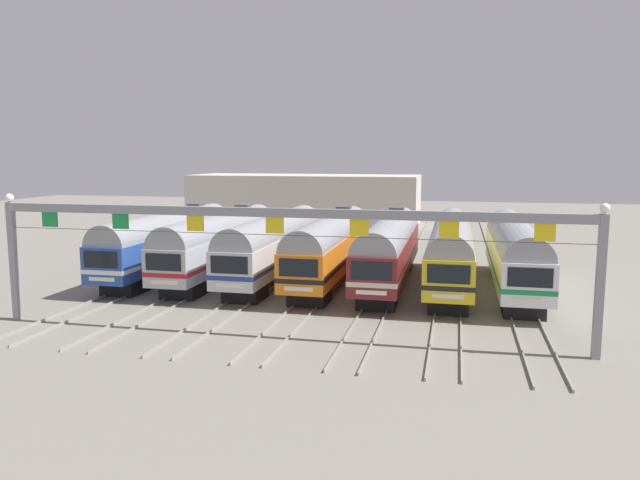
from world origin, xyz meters
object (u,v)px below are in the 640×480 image
(commuter_train_blue, at_px, (169,240))
(commuter_train_stainless, at_px, (220,241))
(commuter_train_silver, at_px, (274,243))
(commuter_train_white, at_px, (515,251))
(commuter_train_orange, at_px, (331,245))
(commuter_train_yellow, at_px, (451,249))
(catenary_gantry, at_px, (275,229))
(commuter_train_maroon, at_px, (389,247))

(commuter_train_blue, xyz_separation_m, commuter_train_stainless, (4.16, 0.00, 0.00))
(commuter_train_stainless, xyz_separation_m, commuter_train_silver, (4.16, -0.00, -0.00))
(commuter_train_white, bearing_deg, commuter_train_orange, 179.98)
(commuter_train_yellow, bearing_deg, catenary_gantry, -121.67)
(commuter_train_silver, height_order, catenary_gantry, catenary_gantry)
(catenary_gantry, bearing_deg, commuter_train_maroon, 72.86)
(commuter_train_stainless, xyz_separation_m, commuter_train_orange, (8.33, 0.00, 0.00))
(commuter_train_blue, bearing_deg, commuter_train_white, -0.01)
(commuter_train_maroon, bearing_deg, commuter_train_stainless, 180.00)
(commuter_train_blue, relative_size, commuter_train_yellow, 1.00)
(commuter_train_maroon, bearing_deg, commuter_train_orange, 180.00)
(commuter_train_orange, distance_m, catenary_gantry, 13.78)
(commuter_train_stainless, xyz_separation_m, catenary_gantry, (8.33, -13.50, 2.75))
(commuter_train_blue, height_order, catenary_gantry, catenary_gantry)
(commuter_train_blue, xyz_separation_m, commuter_train_white, (24.98, -0.00, -0.00))
(commuter_train_silver, xyz_separation_m, commuter_train_maroon, (8.33, 0.00, 0.00))
(commuter_train_blue, distance_m, commuter_train_silver, 8.33)
(commuter_train_orange, bearing_deg, commuter_train_white, -0.02)
(commuter_train_stainless, distance_m, commuter_train_silver, 4.16)
(commuter_train_stainless, relative_size, commuter_train_white, 1.00)
(commuter_train_blue, height_order, commuter_train_orange, same)
(commuter_train_orange, bearing_deg, commuter_train_silver, -179.94)
(commuter_train_maroon, bearing_deg, commuter_train_silver, -179.97)
(commuter_train_maroon, bearing_deg, commuter_train_yellow, -0.06)
(commuter_train_maroon, height_order, catenary_gantry, catenary_gantry)
(commuter_train_orange, height_order, commuter_train_white, commuter_train_orange)
(commuter_train_maroon, bearing_deg, commuter_train_blue, 180.00)
(commuter_train_blue, xyz_separation_m, catenary_gantry, (12.49, -13.50, 2.75))
(commuter_train_stainless, height_order, catenary_gantry, catenary_gantry)
(commuter_train_silver, distance_m, commuter_train_maroon, 8.33)
(commuter_train_blue, relative_size, commuter_train_white, 1.00)
(commuter_train_silver, xyz_separation_m, commuter_train_orange, (4.16, 0.00, 0.00))
(commuter_train_white, bearing_deg, commuter_train_maroon, 179.97)
(commuter_train_orange, bearing_deg, commuter_train_maroon, 0.00)
(commuter_train_maroon, height_order, commuter_train_white, commuter_train_maroon)
(commuter_train_silver, distance_m, commuter_train_orange, 4.16)
(commuter_train_stainless, relative_size, catenary_gantry, 0.60)
(commuter_train_white, bearing_deg, commuter_train_silver, 180.00)
(commuter_train_yellow, bearing_deg, commuter_train_white, 0.00)
(commuter_train_stainless, xyz_separation_m, commuter_train_white, (20.81, -0.00, -0.00))
(commuter_train_blue, relative_size, commuter_train_orange, 1.00)
(commuter_train_stainless, height_order, commuter_train_maroon, same)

